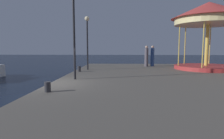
# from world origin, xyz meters

# --- Properties ---
(ground_plane) EXTENTS (120.00, 120.00, 0.00)m
(ground_plane) POSITION_xyz_m (0.00, 0.00, 0.00)
(ground_plane) COLOR black
(quay_dock) EXTENTS (14.33, 22.98, 0.80)m
(quay_dock) POSITION_xyz_m (7.16, 0.00, 0.40)
(quay_dock) COLOR #5B564F
(quay_dock) RESTS_ON ground
(carousel) EXTENTS (5.67, 5.67, 5.29)m
(carousel) POSITION_xyz_m (10.32, 6.52, 4.73)
(carousel) COLOR #B23333
(carousel) RESTS_ON quay_dock
(lamp_post_mid_promenade) EXTENTS (0.36, 0.36, 4.57)m
(lamp_post_mid_promenade) POSITION_xyz_m (0.96, 1.15, 3.90)
(lamp_post_mid_promenade) COLOR black
(lamp_post_mid_promenade) RESTS_ON quay_dock
(lamp_post_far_end) EXTENTS (0.36, 0.36, 4.13)m
(lamp_post_far_end) POSITION_xyz_m (0.86, 5.74, 3.64)
(lamp_post_far_end) COLOR black
(lamp_post_far_end) RESTS_ON quay_dock
(bollard_center) EXTENTS (0.24, 0.24, 0.40)m
(bollard_center) POSITION_xyz_m (0.62, -1.89, 1.00)
(bollard_center) COLOR #2D2D33
(bollard_center) RESTS_ON quay_dock
(bollard_north) EXTENTS (0.24, 0.24, 0.40)m
(bollard_north) POSITION_xyz_m (0.46, 4.46, 1.00)
(bollard_north) COLOR #2D2D33
(bollard_north) RESTS_ON quay_dock
(person_far_corner) EXTENTS (0.34, 0.34, 1.93)m
(person_far_corner) POSITION_xyz_m (6.43, 8.89, 1.71)
(person_far_corner) COLOR #2D4C8C
(person_far_corner) RESTS_ON quay_dock
(person_near_carousel) EXTENTS (0.34, 0.34, 1.92)m
(person_near_carousel) POSITION_xyz_m (5.83, 8.61, 1.70)
(person_near_carousel) COLOR #514C56
(person_near_carousel) RESTS_ON quay_dock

